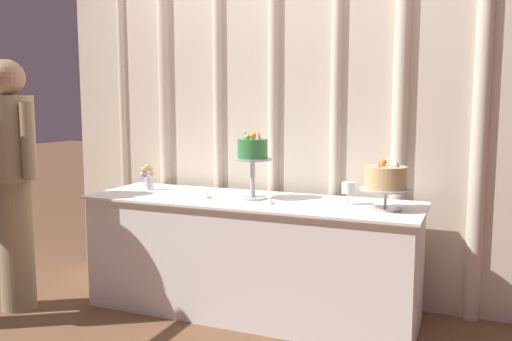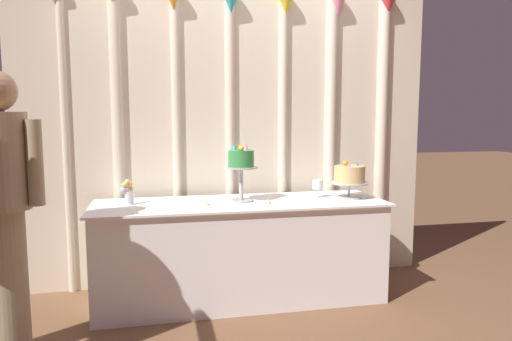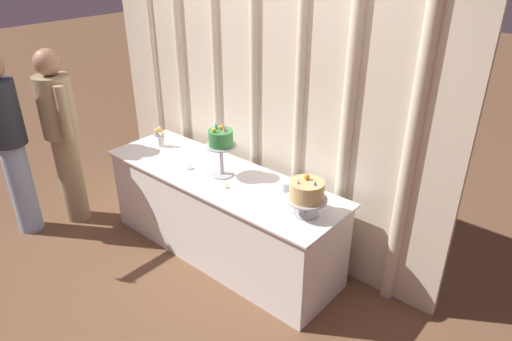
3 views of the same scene
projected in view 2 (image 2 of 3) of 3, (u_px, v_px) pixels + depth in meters
name	position (u px, v px, depth m)	size (l,w,h in m)	color
ground_plane	(243.00, 304.00, 3.34)	(24.00, 24.00, 0.00)	brown
draped_curtain	(237.00, 117.00, 3.71)	(3.30, 0.15, 2.61)	beige
cake_table	(241.00, 251.00, 3.39)	(2.10, 0.66, 0.73)	white
cake_display_nearleft	(241.00, 163.00, 3.33)	(0.24, 0.24, 0.42)	#B2B2B7
cake_display_nearright	(349.00, 176.00, 3.48)	(0.28, 0.28, 0.28)	#B2B2B7
wine_glass	(317.00, 185.00, 3.51)	(0.08, 0.08, 0.13)	silver
flower_vase	(128.00, 192.00, 3.23)	(0.09, 0.07, 0.18)	silver
tealight_far_left	(206.00, 204.00, 3.22)	(0.05, 0.05, 0.03)	beige
tealight_near_left	(268.00, 202.00, 3.27)	(0.04, 0.04, 0.03)	beige
guest_man_pink_jacket	(2.00, 201.00, 2.54)	(0.46, 0.35, 1.59)	#9E8966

